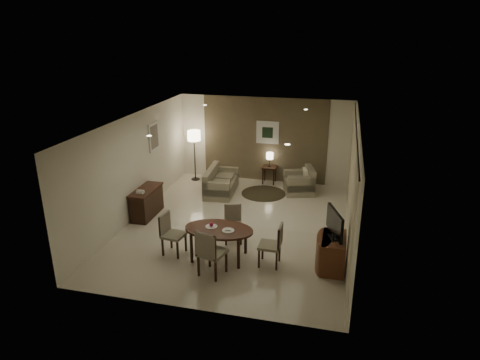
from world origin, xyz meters
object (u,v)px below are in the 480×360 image
(chair_near, at_px, (212,252))
(chair_right, at_px, (270,245))
(console_desk, at_px, (147,202))
(dining_table, at_px, (219,243))
(chair_left, at_px, (174,235))
(armchair, at_px, (299,180))
(floor_lamp, at_px, (195,156))
(chair_far, at_px, (233,225))
(side_table, at_px, (269,175))
(sofa, at_px, (221,181))
(tv_cabinet, at_px, (333,253))

(chair_near, bearing_deg, chair_right, -133.26)
(console_desk, bearing_deg, chair_near, -42.43)
(dining_table, bearing_deg, chair_left, -176.91)
(dining_table, xyz_separation_m, armchair, (1.25, 4.27, 0.04))
(chair_left, relative_size, floor_lamp, 0.57)
(chair_near, bearing_deg, chair_far, -76.65)
(chair_near, height_order, chair_left, chair_near)
(side_table, bearing_deg, chair_near, -91.91)
(console_desk, xyz_separation_m, chair_right, (3.59, -1.67, 0.09))
(sofa, xyz_separation_m, floor_lamp, (-1.14, 0.91, 0.45))
(console_desk, xyz_separation_m, chair_left, (1.46, -1.71, 0.09))
(console_desk, distance_m, chair_right, 3.96)
(armchair, distance_m, side_table, 1.20)
(chair_near, bearing_deg, tv_cabinet, -145.41)
(armchair, relative_size, side_table, 1.59)
(tv_cabinet, height_order, chair_near, chair_near)
(chair_left, height_order, floor_lamp, floor_lamp)
(chair_far, distance_m, sofa, 3.15)
(tv_cabinet, bearing_deg, chair_near, -161.02)
(floor_lamp, bearing_deg, chair_left, -76.19)
(tv_cabinet, distance_m, sofa, 4.96)
(console_desk, relative_size, chair_far, 1.39)
(chair_right, xyz_separation_m, side_table, (-0.87, 4.91, -0.19))
(tv_cabinet, height_order, armchair, armchair)
(chair_far, bearing_deg, chair_right, -55.83)
(chair_right, distance_m, side_table, 4.99)
(chair_near, relative_size, chair_right, 1.09)
(chair_near, bearing_deg, console_desk, -26.82)
(sofa, bearing_deg, floor_lamp, 47.49)
(console_desk, xyz_separation_m, chair_near, (2.53, -2.31, 0.13))
(chair_far, bearing_deg, chair_near, -109.03)
(chair_far, relative_size, floor_lamp, 0.53)
(chair_right, bearing_deg, sofa, -149.45)
(sofa, bearing_deg, chair_right, -154.52)
(side_table, bearing_deg, tv_cabinet, -65.31)
(dining_table, distance_m, sofa, 3.87)
(chair_right, height_order, armchair, chair_right)
(chair_far, height_order, floor_lamp, floor_lamp)
(console_desk, xyz_separation_m, side_table, (2.71, 3.23, -0.10))
(chair_far, bearing_deg, sofa, 94.36)
(tv_cabinet, distance_m, floor_lamp, 6.43)
(sofa, relative_size, side_table, 2.86)
(floor_lamp, bearing_deg, console_desk, -95.87)
(armchair, bearing_deg, side_table, -137.36)
(floor_lamp, bearing_deg, chair_far, -59.32)
(chair_near, bearing_deg, chair_left, -13.68)
(dining_table, bearing_deg, tv_cabinet, 3.74)
(dining_table, relative_size, chair_left, 1.61)
(console_desk, bearing_deg, armchair, 34.95)
(chair_right, height_order, side_table, chair_right)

